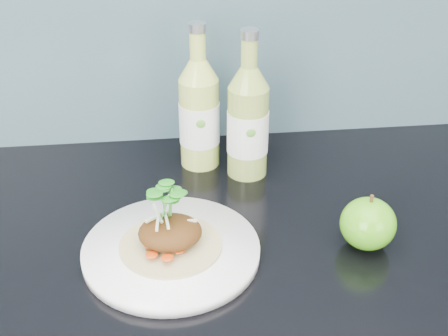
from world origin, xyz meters
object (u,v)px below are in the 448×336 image
Objects in this scene: dinner_plate at (171,251)px; green_apple at (368,224)px; cider_bottle_right at (248,122)px; cider_bottle_left at (199,113)px.

dinner_plate is 0.28m from green_apple.
cider_bottle_right reaches higher than green_apple.
green_apple is 0.26m from cider_bottle_right.
cider_bottle_left reaches higher than dinner_plate.
cider_bottle_left is (0.06, 0.25, 0.09)m from dinner_plate.
green_apple is (0.27, -0.01, 0.03)m from dinner_plate.
dinner_plate is 3.24× the size of green_apple.
cider_bottle_right reaches higher than dinner_plate.
cider_bottle_right is (0.08, -0.04, 0.00)m from cider_bottle_left.
cider_bottle_left is at bearing 153.24° from cider_bottle_right.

